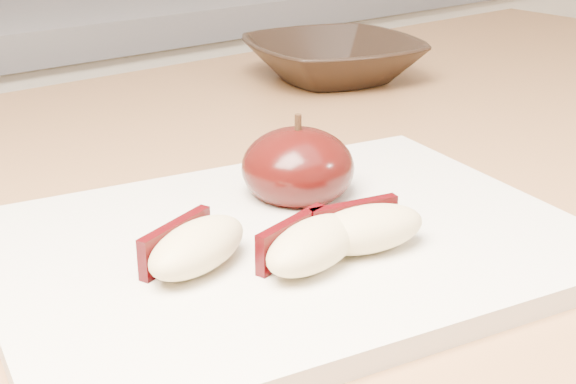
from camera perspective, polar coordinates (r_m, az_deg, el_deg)
cutting_board at (r=0.44m, az=0.00°, el=-3.80°), size 0.35×0.29×0.01m
apple_half at (r=0.48m, az=0.70°, el=1.76°), size 0.08×0.08×0.06m
apple_wedge_a at (r=0.40m, az=-6.64°, el=-3.85°), size 0.07×0.05×0.02m
apple_wedge_b at (r=0.40m, az=1.65°, el=-3.71°), size 0.07×0.05×0.02m
apple_wedge_c at (r=0.42m, az=5.52°, el=-2.57°), size 0.07×0.05×0.02m
bowl at (r=0.81m, az=3.21°, el=9.39°), size 0.20×0.20×0.04m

